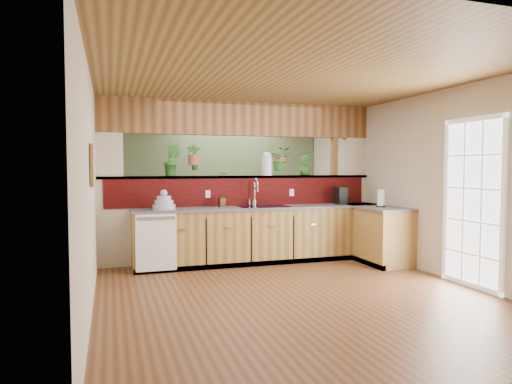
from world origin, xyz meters
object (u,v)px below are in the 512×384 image
object	(u,v)px
faucet	(255,191)
paper_towel	(381,199)
shelving_console	(200,218)
dish_stack	(164,203)
soap_dispenser	(222,200)
coffee_maker	(341,196)
glass_jar	(267,164)

from	to	relation	value
faucet	paper_towel	xyz separation A→B (m)	(1.84, -0.81, -0.11)
paper_towel	shelving_console	bearing A→B (deg)	128.76
faucet	dish_stack	size ratio (longest dim) A/B	1.34
dish_stack	soap_dispenser	bearing A→B (deg)	9.17
coffee_maker	dish_stack	bearing A→B (deg)	-176.46
dish_stack	shelving_console	world-z (taller)	dish_stack
faucet	soap_dispenser	distance (m)	0.59
soap_dispenser	paper_towel	distance (m)	2.53
faucet	dish_stack	bearing A→B (deg)	-172.76
paper_towel	shelving_console	size ratio (longest dim) A/B	0.18
dish_stack	glass_jar	world-z (taller)	glass_jar
faucet	dish_stack	world-z (taller)	faucet
shelving_console	soap_dispenser	bearing A→B (deg)	-68.90
faucet	paper_towel	world-z (taller)	faucet
soap_dispenser	dish_stack	bearing A→B (deg)	-170.83
coffee_maker	shelving_console	world-z (taller)	coffee_maker
dish_stack	shelving_console	bearing A→B (deg)	67.08
soap_dispenser	coffee_maker	distance (m)	2.06
dish_stack	paper_towel	size ratio (longest dim) A/B	1.16
faucet	shelving_console	bearing A→B (deg)	103.66
paper_towel	faucet	bearing A→B (deg)	156.17
glass_jar	shelving_console	bearing A→B (deg)	112.73
dish_stack	glass_jar	bearing A→B (deg)	12.96
soap_dispenser	shelving_console	world-z (taller)	soap_dispenser
shelving_console	coffee_maker	bearing A→B (deg)	-25.87
coffee_maker	paper_towel	xyz separation A→B (m)	(0.35, -0.67, -0.00)
shelving_console	faucet	bearing A→B (deg)	-53.80
dish_stack	soap_dispenser	xyz separation A→B (m)	(0.92, 0.15, 0.01)
faucet	soap_dispenser	xyz separation A→B (m)	(-0.57, -0.04, -0.14)
dish_stack	coffee_maker	bearing A→B (deg)	0.97
paper_towel	glass_jar	distance (m)	1.95
dish_stack	shelving_console	size ratio (longest dim) A/B	0.21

